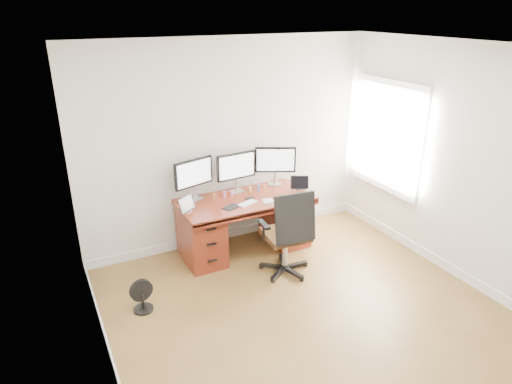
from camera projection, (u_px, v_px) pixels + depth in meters
name	position (u px, v px, depth m)	size (l,w,h in m)	color
ground	(323.00, 329.00, 4.60)	(4.50, 4.50, 0.00)	brown
back_wall	(230.00, 144.00, 5.94)	(4.00, 0.10, 2.70)	silver
right_wall	(475.00, 170.00, 5.00)	(0.10, 4.50, 2.70)	silver
desk	(245.00, 222.00, 5.96)	(1.70, 0.80, 0.75)	#602013
office_chair	(287.00, 247.00, 5.43)	(0.65, 0.63, 1.11)	black
floor_fan	(142.00, 296.00, 4.82)	(0.25, 0.21, 0.36)	black
monitor_left	(194.00, 174.00, 5.65)	(0.54, 0.19, 0.53)	silver
monitor_center	(236.00, 167.00, 5.89)	(0.55, 0.15, 0.53)	silver
monitor_right	(275.00, 161.00, 6.13)	(0.51, 0.27, 0.53)	silver
tablet_left	(187.00, 205.00, 5.39)	(0.24, 0.18, 0.19)	silver
tablet_right	(300.00, 184.00, 6.05)	(0.24, 0.17, 0.19)	silver
keyboard	(248.00, 203.00, 5.64)	(0.25, 0.11, 0.01)	white
trackpad	(268.00, 201.00, 5.72)	(0.14, 0.14, 0.01)	#B8BABF
drawing_tablet	(231.00, 207.00, 5.55)	(0.20, 0.13, 0.01)	black
phone	(250.00, 198.00, 5.80)	(0.12, 0.06, 0.01)	black
figurine_brown	(214.00, 196.00, 5.75)	(0.04, 0.04, 0.09)	olive
figurine_purple	(224.00, 194.00, 5.81)	(0.04, 0.04, 0.09)	#A567CC
figurine_pink	(232.00, 193.00, 5.85)	(0.04, 0.04, 0.09)	pink
figurine_yellow	(250.00, 189.00, 5.96)	(0.04, 0.04, 0.09)	#E0B059
figurine_blue	(258.00, 188.00, 6.01)	(0.04, 0.04, 0.09)	#6377D7
figurine_orange	(264.00, 187.00, 6.05)	(0.04, 0.04, 0.09)	#E48844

